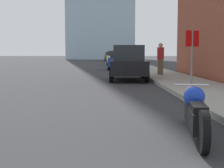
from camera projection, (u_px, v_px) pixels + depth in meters
name	position (u px, v px, depth m)	size (l,w,h in m)	color
sidewalk	(132.00, 64.00, 39.95)	(2.52, 240.00, 0.15)	gray
motorcycle	(195.00, 112.00, 5.08)	(0.69, 2.37, 0.79)	black
parked_car_black	(128.00, 63.00, 15.75)	(1.98, 4.09, 1.76)	black
parked_car_blue	(119.00, 60.00, 26.24)	(2.05, 4.39, 1.58)	#1E3899
parked_car_white	(115.00, 58.00, 37.54)	(2.04, 4.59, 1.65)	silver
parked_car_yellow	(113.00, 57.00, 50.10)	(2.09, 4.68, 1.77)	gold
parked_car_green	(109.00, 56.00, 61.33)	(1.98, 4.60, 1.66)	#1E6B33
stop_sign	(192.00, 48.00, 11.73)	(0.57, 0.26, 2.06)	slate
pedestrian	(160.00, 58.00, 17.81)	(0.36, 0.25, 1.81)	brown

